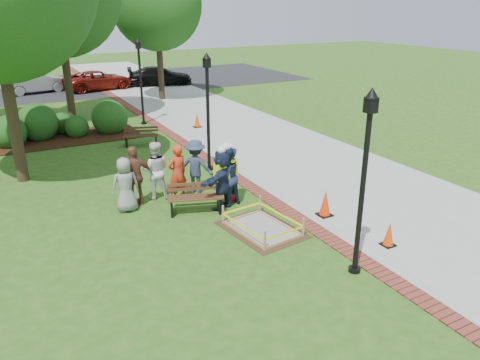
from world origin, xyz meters
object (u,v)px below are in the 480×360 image
wet_concrete_pad (262,222)px  bench_near (195,204)px  hivis_worker_a (222,178)px  hivis_worker_c (227,175)px  cone_front (389,235)px  hivis_worker_b (230,173)px  lamp_near (364,171)px

wet_concrete_pad → bench_near: 2.23m
hivis_worker_a → hivis_worker_c: size_ratio=0.99×
hivis_worker_c → wet_concrete_pad: bearing=-87.7°
wet_concrete_pad → bench_near: bearing=121.2°
hivis_worker_c → bench_near: bearing=-176.7°
cone_front → hivis_worker_a: (-2.68, 4.16, 0.65)m
wet_concrete_pad → hivis_worker_c: hivis_worker_c is taller
hivis_worker_a → hivis_worker_b: hivis_worker_a is taller
cone_front → bench_near: bearing=130.0°
wet_concrete_pad → lamp_near: bearing=-74.2°
lamp_near → hivis_worker_c: size_ratio=2.14×
hivis_worker_b → hivis_worker_c: size_ratio=0.95×
hivis_worker_b → hivis_worker_c: bearing=-138.0°
lamp_near → cone_front: bearing=18.6°
hivis_worker_b → cone_front: bearing=-63.4°
cone_front → lamp_near: 2.73m
cone_front → hivis_worker_a: bearing=122.8°
cone_front → wet_concrete_pad: bearing=135.9°
lamp_near → hivis_worker_b: size_ratio=2.25×
wet_concrete_pad → cone_front: cone_front is taller
bench_near → hivis_worker_c: bearing=3.3°
wet_concrete_pad → hivis_worker_b: (0.14, 2.17, 0.71)m
cone_front → lamp_near: lamp_near is taller
cone_front → hivis_worker_c: hivis_worker_c is taller
wet_concrete_pad → bench_near: bench_near is taller
wet_concrete_pad → hivis_worker_c: size_ratio=1.25×
hivis_worker_c → hivis_worker_a: bearing=-151.6°
hivis_worker_b → hivis_worker_c: (-0.22, -0.20, 0.04)m
cone_front → hivis_worker_c: bearing=119.9°
bench_near → lamp_near: (1.95, -4.74, 2.20)m
wet_concrete_pad → lamp_near: (0.80, -2.84, 2.25)m
lamp_near → hivis_worker_b: lamp_near is taller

